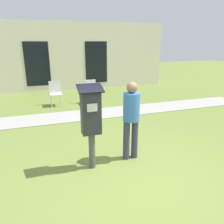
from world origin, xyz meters
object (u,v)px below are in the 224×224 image
person_standing (131,115)px  parking_meter (91,117)px  outdoor_chair_middle (91,90)px  outdoor_chair_left (56,91)px

person_standing → parking_meter: bearing=-136.8°
parking_meter → outdoor_chair_middle: parking_meter is taller
parking_meter → outdoor_chair_left: parking_meter is taller
parking_meter → outdoor_chair_left: bearing=93.4°
parking_meter → person_standing: bearing=6.8°
person_standing → outdoor_chair_left: person_standing is taller
outdoor_chair_middle → person_standing: bearing=-103.9°
parking_meter → outdoor_chair_left: size_ratio=1.77×
person_standing → outdoor_chair_left: 4.67m
parking_meter → person_standing: parking_meter is taller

